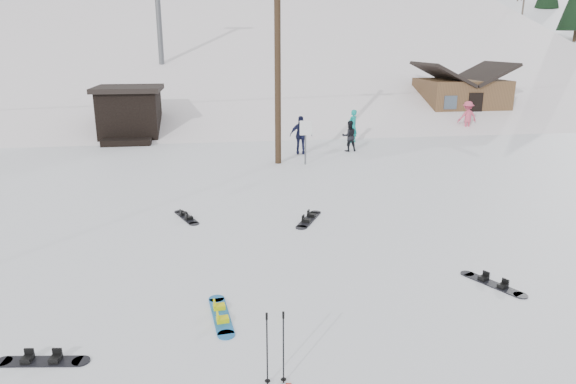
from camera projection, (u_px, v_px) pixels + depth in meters
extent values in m
plane|color=white|center=(265.00, 361.00, 8.26)|extent=(200.00, 200.00, 0.00)
cube|color=white|center=(221.00, 184.00, 63.86)|extent=(60.00, 85.24, 65.97)
cube|color=white|center=(527.00, 175.00, 64.12)|extent=(45.66, 93.98, 54.59)
cylinder|color=#3A2819|center=(278.00, 54.00, 20.58)|extent=(0.26, 0.26, 9.00)
cylinder|color=#595B60|center=(305.00, 143.00, 21.36)|extent=(0.07, 0.07, 1.80)
cube|color=white|center=(306.00, 128.00, 21.14)|extent=(0.50, 0.04, 0.60)
cube|color=black|center=(130.00, 115.00, 27.16)|extent=(3.00, 3.00, 2.50)
cube|color=black|center=(128.00, 89.00, 26.78)|extent=(3.40, 3.40, 0.25)
cube|color=black|center=(127.00, 142.00, 25.76)|extent=(2.40, 1.20, 0.30)
cylinder|color=#595B60|center=(158.00, 6.00, 34.17)|extent=(0.36, 0.36, 8.00)
cube|color=brown|center=(460.00, 101.00, 32.77)|extent=(5.00, 4.00, 2.70)
cube|color=black|center=(442.00, 74.00, 32.10)|extent=(2.69, 4.40, 1.43)
cube|color=black|center=(482.00, 74.00, 32.48)|extent=(2.69, 4.40, 1.43)
cube|color=black|center=(475.00, 109.00, 30.92)|extent=(0.90, 0.06, 1.90)
cube|color=#1C6DBA|center=(221.00, 316.00, 9.60)|extent=(0.46, 1.38, 0.03)
cylinder|color=#1C6DBA|center=(217.00, 299.00, 10.23)|extent=(0.31, 0.31, 0.03)
cylinder|color=#1C6DBA|center=(226.00, 335.00, 8.97)|extent=(0.31, 0.31, 0.03)
cube|color=#D1D20B|center=(219.00, 307.00, 9.81)|extent=(0.24, 0.19, 0.09)
cube|color=#D1D20B|center=(223.00, 319.00, 9.36)|extent=(0.24, 0.19, 0.09)
cylinder|color=black|center=(267.00, 350.00, 7.53)|extent=(0.02, 0.02, 1.16)
cylinder|color=black|center=(268.00, 381.00, 7.68)|extent=(0.09, 0.09, 0.01)
cylinder|color=black|center=(267.00, 316.00, 7.38)|extent=(0.03, 0.03, 0.11)
cylinder|color=black|center=(283.00, 349.00, 7.57)|extent=(0.02, 0.02, 1.16)
cylinder|color=black|center=(283.00, 379.00, 7.72)|extent=(0.09, 0.09, 0.01)
cylinder|color=black|center=(283.00, 315.00, 7.41)|extent=(0.03, 0.03, 0.11)
cube|color=black|center=(42.00, 361.00, 8.22)|extent=(1.27, 0.45, 0.03)
cylinder|color=black|center=(81.00, 361.00, 8.23)|extent=(0.29, 0.29, 0.03)
cylinder|color=black|center=(3.00, 362.00, 8.22)|extent=(0.29, 0.29, 0.03)
cube|color=black|center=(56.00, 358.00, 8.21)|extent=(0.18, 0.22, 0.08)
cube|color=black|center=(27.00, 359.00, 8.21)|extent=(0.18, 0.22, 0.08)
cube|color=black|center=(186.00, 217.00, 15.00)|extent=(0.75, 1.27, 0.03)
cylinder|color=black|center=(179.00, 212.00, 15.51)|extent=(0.29, 0.29, 0.03)
cylinder|color=black|center=(194.00, 224.00, 14.48)|extent=(0.29, 0.29, 0.03)
cube|color=black|center=(184.00, 214.00, 15.17)|extent=(0.25, 0.22, 0.08)
cube|color=black|center=(189.00, 218.00, 14.79)|extent=(0.25, 0.22, 0.08)
cube|color=black|center=(493.00, 284.00, 10.86)|extent=(0.84, 1.25, 0.03)
cylinder|color=black|center=(521.00, 295.00, 10.37)|extent=(0.29, 0.29, 0.03)
cylinder|color=black|center=(467.00, 274.00, 11.34)|extent=(0.29, 0.29, 0.03)
cube|color=black|center=(503.00, 286.00, 10.67)|extent=(0.25, 0.23, 0.08)
cube|color=black|center=(484.00, 278.00, 11.02)|extent=(0.25, 0.23, 0.08)
cube|color=black|center=(309.00, 220.00, 14.81)|extent=(0.93, 1.38, 0.03)
cylinder|color=black|center=(316.00, 212.00, 15.44)|extent=(0.32, 0.32, 0.03)
cylinder|color=black|center=(301.00, 228.00, 14.18)|extent=(0.32, 0.32, 0.03)
cube|color=black|center=(311.00, 215.00, 15.02)|extent=(0.28, 0.26, 0.09)
cube|color=black|center=(306.00, 220.00, 14.56)|extent=(0.28, 0.26, 0.09)
imported|color=#0E9288|center=(353.00, 126.00, 26.16)|extent=(0.73, 0.68, 1.67)
imported|color=black|center=(349.00, 136.00, 24.04)|extent=(0.73, 0.59, 1.44)
imported|color=#CA4762|center=(467.00, 117.00, 29.14)|extent=(1.18, 0.74, 1.76)
imported|color=#191B3F|center=(301.00, 135.00, 23.35)|extent=(1.09, 0.60, 1.75)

